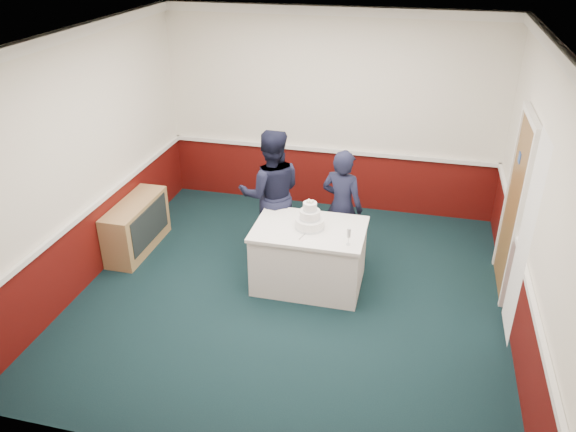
% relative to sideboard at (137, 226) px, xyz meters
% --- Properties ---
extents(ground, '(5.00, 5.00, 0.00)m').
position_rel_sideboard_xyz_m(ground, '(2.28, -0.52, -0.35)').
color(ground, black).
rests_on(ground, ground).
extents(room_shell, '(5.00, 5.00, 3.00)m').
position_rel_sideboard_xyz_m(room_shell, '(2.36, 0.09, 1.62)').
color(room_shell, white).
rests_on(room_shell, ground).
extents(sideboard, '(0.41, 1.20, 0.70)m').
position_rel_sideboard_xyz_m(sideboard, '(0.00, 0.00, 0.00)').
color(sideboard, tan).
rests_on(sideboard, ground).
extents(cake_table, '(1.32, 0.92, 0.79)m').
position_rel_sideboard_xyz_m(cake_table, '(2.44, -0.27, 0.05)').
color(cake_table, white).
rests_on(cake_table, ground).
extents(wedding_cake, '(0.35, 0.35, 0.36)m').
position_rel_sideboard_xyz_m(wedding_cake, '(2.44, -0.27, 0.55)').
color(wedding_cake, white).
rests_on(wedding_cake, cake_table).
extents(cake_knife, '(0.07, 0.22, 0.00)m').
position_rel_sideboard_xyz_m(cake_knife, '(2.41, -0.47, 0.44)').
color(cake_knife, silver).
rests_on(cake_knife, cake_table).
extents(champagne_flute, '(0.05, 0.05, 0.21)m').
position_rel_sideboard_xyz_m(champagne_flute, '(2.94, -0.55, 0.58)').
color(champagne_flute, silver).
rests_on(champagne_flute, cake_table).
extents(person_man, '(1.01, 0.88, 1.74)m').
position_rel_sideboard_xyz_m(person_man, '(1.79, 0.35, 0.52)').
color(person_man, black).
rests_on(person_man, ground).
extents(person_woman, '(0.65, 0.52, 1.55)m').
position_rel_sideboard_xyz_m(person_woman, '(2.72, 0.38, 0.42)').
color(person_woman, black).
rests_on(person_woman, ground).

